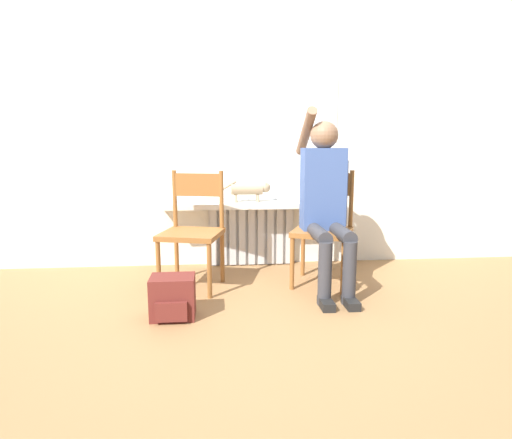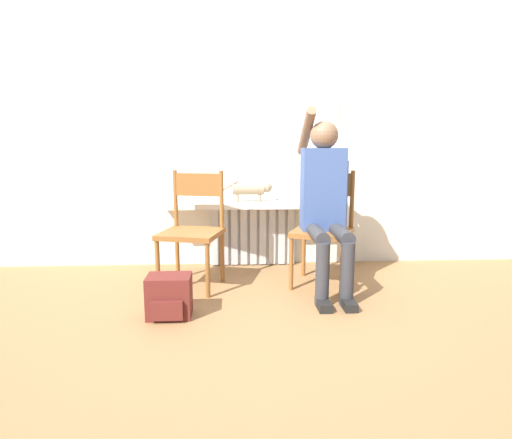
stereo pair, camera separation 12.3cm
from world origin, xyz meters
name	(u,v)px [view 1 (the left image)]	position (x,y,z in m)	size (l,w,h in m)	color
ground_plane	(264,308)	(0.00, 0.00, 0.00)	(12.00, 12.00, 0.00)	olive
wall_with_window	(250,123)	(0.00, 1.23, 1.35)	(7.00, 0.06, 2.70)	silver
radiator	(251,235)	(0.00, 1.15, 0.29)	(0.82, 0.08, 0.58)	silver
windowsill	(252,205)	(0.00, 1.06, 0.60)	(1.71, 0.29, 0.05)	silver
window_glass	(251,130)	(0.00, 1.20, 1.29)	(1.64, 0.01, 1.33)	white
chair_left	(193,229)	(-0.52, 0.54, 0.48)	(0.55, 0.55, 0.94)	brown
chair_right	(323,226)	(0.55, 0.54, 0.48)	(0.60, 0.60, 0.94)	brown
person	(326,197)	(0.53, 0.42, 0.75)	(0.36, 1.03, 1.44)	#333338
cat	(250,189)	(-0.02, 1.05, 0.75)	(0.50, 0.10, 0.21)	#9E896B
backpack	(173,297)	(-0.63, -0.10, 0.14)	(0.29, 0.25, 0.28)	maroon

